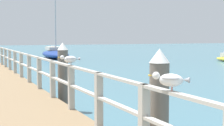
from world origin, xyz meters
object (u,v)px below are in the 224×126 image
at_px(dock_piling_far, 63,77).
at_px(seagull_foreground, 170,79).
at_px(dock_piling_near, 159,114).
at_px(boat_1, 55,54).
at_px(seagull_background, 70,59).

relative_size(dock_piling_far, seagull_foreground, 5.06).
distance_m(dock_piling_far, seagull_foreground, 5.87).
height_order(dock_piling_near, boat_1, boat_1).
xyz_separation_m(dock_piling_near, seagull_foreground, (-0.39, -0.87, 0.61)).
xyz_separation_m(dock_piling_far, boat_1, (5.67, 22.65, -0.52)).
bearing_deg(dock_piling_near, dock_piling_far, 90.00).
height_order(seagull_foreground, boat_1, boat_1).
xyz_separation_m(dock_piling_far, seagull_foreground, (-0.39, -5.82, 0.61)).
bearing_deg(boat_1, seagull_foreground, 81.02).
distance_m(dock_piling_near, seagull_foreground, 1.13).
height_order(seagull_foreground, seagull_background, same).
relative_size(seagull_background, boat_1, 0.07).
relative_size(dock_piling_far, seagull_background, 3.99).
bearing_deg(seagull_foreground, dock_piling_near, 20.39).
bearing_deg(dock_piling_near, boat_1, 78.39).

